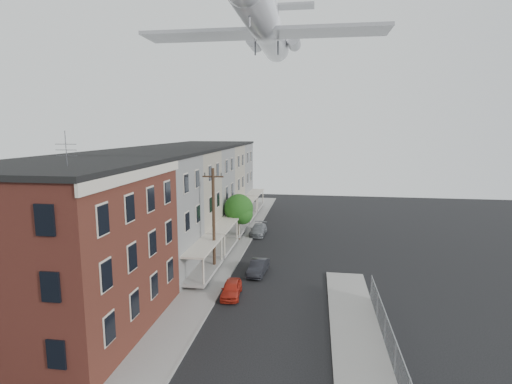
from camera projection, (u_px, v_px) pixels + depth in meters
The scene contains 17 objects.
sidewalk_left at pixel (230, 250), 40.34m from camera, with size 3.00×62.00×0.12m, color gray.
sidewalk_right at pixel (361, 361), 21.15m from camera, with size 3.00×26.00×0.12m, color gray.
curb_left at pixel (244, 251), 40.13m from camera, with size 0.15×62.00×0.14m, color gray.
curb_right at pixel (334, 358), 21.36m from camera, with size 0.15×26.00×0.14m, color gray.
corner_building at pixel (64, 248), 23.90m from camera, with size 10.31×12.30×12.15m.
row_house_a at pixel (135, 215), 33.17m from camera, with size 11.98×7.00×10.30m.
row_house_b at pixel (166, 200), 40.01m from camera, with size 11.98×7.00×10.30m.
row_house_c at pixel (188, 190), 46.85m from camera, with size 11.98×7.00×10.30m.
row_house_d at pixel (204, 182), 53.68m from camera, with size 11.98×7.00×10.30m.
row_house_e at pixel (217, 176), 60.52m from camera, with size 11.98×7.00×10.30m.
chainlink_fence at pixel (395, 358), 19.80m from camera, with size 0.06×18.06×1.90m.
utility_pole at pixel (214, 219), 33.77m from camera, with size 1.80×0.26×9.00m.
street_tree at pixel (240, 210), 43.61m from camera, with size 3.22×3.20×5.20m.
car_near at pixel (231, 289), 29.38m from camera, with size 1.35×3.37×1.15m, color #B52617.
car_mid at pixel (258, 267), 33.88m from camera, with size 1.28×3.68×1.21m, color black.
car_far at pixel (258, 230), 46.46m from camera, with size 1.70×4.17×1.21m, color slate.
airplane at pixel (266, 28), 38.43m from camera, with size 22.52×25.71×7.50m.
Camera 1 is at (2.86, -14.09, 12.24)m, focal length 28.00 mm.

